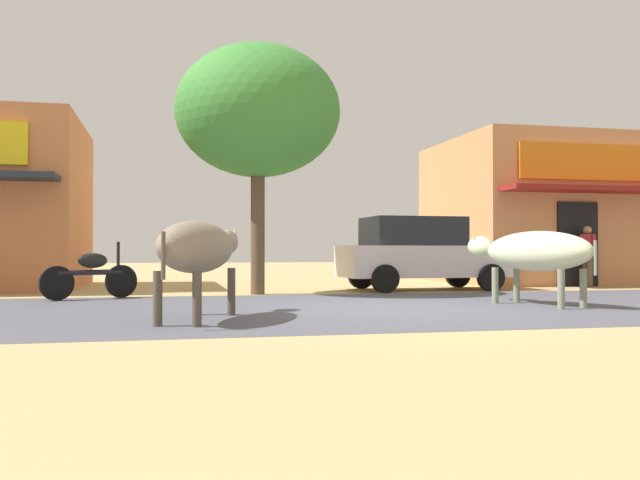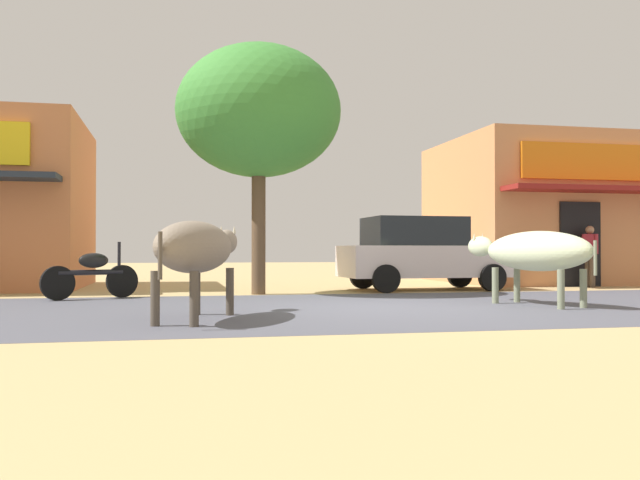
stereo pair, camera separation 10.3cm
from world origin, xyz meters
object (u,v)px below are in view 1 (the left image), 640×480
Objects in this scene: roadside_tree at (258,112)px; parked_motorcycle at (91,273)px; cow_near_brown at (199,248)px; parked_hatchback_car at (420,253)px; pedestrian_by_shop at (587,252)px; cow_far_dark at (534,252)px.

roadside_tree is 3.08× the size of parked_motorcycle.
roadside_tree is 5.87m from cow_near_brown.
pedestrian_by_shop is at bearing 3.18° from parked_hatchback_car.
roadside_tree is at bearing 74.19° from cow_near_brown.
roadside_tree is 1.91× the size of cow_far_dark.
parked_hatchback_car is 7.12m from parked_motorcycle.
roadside_tree is 8.76m from pedestrian_by_shop.
pedestrian_by_shop is at bearing 31.78° from cow_near_brown.
parked_motorcycle is 1.11× the size of pedestrian_by_shop.
roadside_tree is at bearing -168.82° from parked_hatchback_car.
pedestrian_by_shop is (9.62, 5.96, -0.06)m from cow_near_brown.
cow_near_brown is (-5.21, -5.72, 0.09)m from parked_hatchback_car.
cow_far_dark reaches higher than parked_motorcycle.
parked_hatchback_car is 1.38× the size of cow_near_brown.
parked_hatchback_car is at bearing 93.25° from cow_far_dark.
cow_near_brown is 5.60m from cow_far_dark.
roadside_tree is 6.22m from cow_far_dark.
cow_near_brown is at bearing -67.73° from parked_motorcycle.
parked_hatchback_car is 7.73m from cow_near_brown.
parked_hatchback_car reaches higher than parked_motorcycle.
cow_far_dark is (0.26, -4.50, 0.03)m from parked_hatchback_car.
parked_hatchback_car is 4.50m from cow_far_dark.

